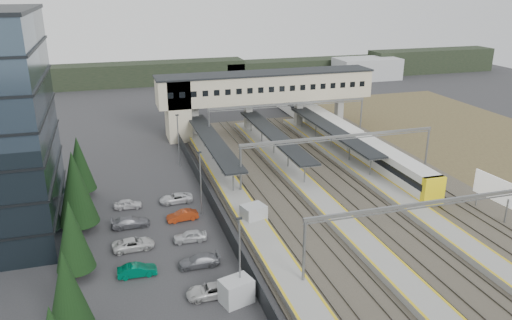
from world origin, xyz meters
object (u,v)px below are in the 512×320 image
object	(u,v)px
relay_cabin_near	(236,291)
relay_cabin_far	(254,215)
footbridge	(252,91)
train	(330,127)
billboard	(493,190)

from	to	relation	value
relay_cabin_near	relay_cabin_far	world-z (taller)	relay_cabin_far
footbridge	train	world-z (taller)	footbridge
train	billboard	xyz separation A→B (m)	(5.44, -34.33, 1.23)
relay_cabin_far	billboard	size ratio (longest dim) A/B	0.52
relay_cabin_near	relay_cabin_far	xyz separation A→B (m)	(5.72, 13.99, 0.06)
relay_cabin_near	footbridge	size ratio (longest dim) A/B	0.08
relay_cabin_near	footbridge	bearing A→B (deg)	72.23
footbridge	billboard	distance (m)	46.01
relay_cabin_far	footbridge	world-z (taller)	footbridge
train	billboard	distance (m)	34.78
relay_cabin_far	train	distance (m)	36.37
train	billboard	world-z (taller)	billboard
billboard	relay_cabin_far	bearing A→B (deg)	168.10
relay_cabin_far	billboard	world-z (taller)	billboard
relay_cabin_near	relay_cabin_far	bearing A→B (deg)	67.77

